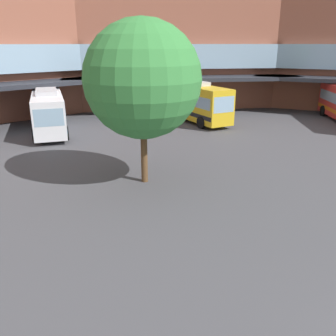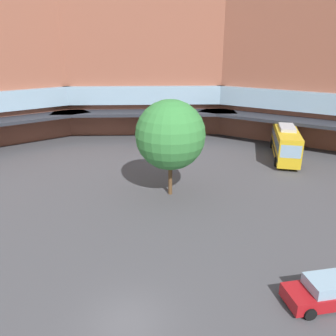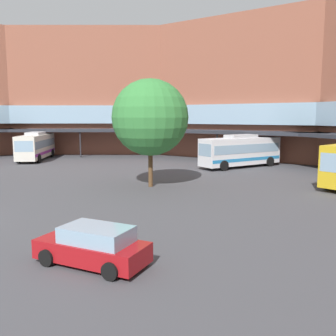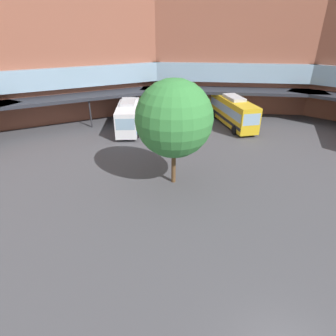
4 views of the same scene
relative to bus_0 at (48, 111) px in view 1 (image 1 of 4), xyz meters
The scene contains 4 objects.
station_building 11.73m from the bus_0, 59.84° to the right, with size 86.77×54.29×18.68m.
bus_0 is the anchor object (origin of this frame).
bus_4 13.72m from the bus_0, ahead, with size 3.05×10.55×3.89m.
plaza_tree 15.52m from the bus_0, 78.57° to the right, with size 6.13×6.13×8.66m.
Camera 1 is at (-8.72, -2.50, 7.38)m, focal length 38.70 mm.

